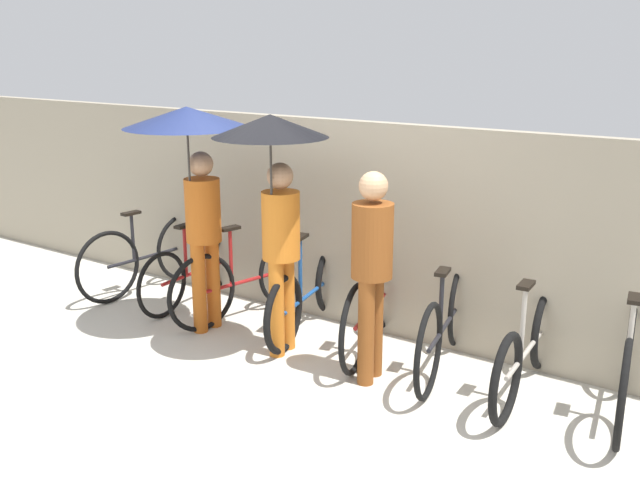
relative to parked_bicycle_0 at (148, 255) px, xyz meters
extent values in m
plane|color=beige|center=(2.42, -1.35, -0.40)|extent=(30.00, 30.00, 0.00)
cube|color=gray|center=(2.42, 0.44, 0.57)|extent=(12.85, 0.12, 1.93)
torus|color=black|center=(0.04, 0.49, -0.02)|extent=(0.11, 0.76, 0.76)
torus|color=black|center=(-0.04, -0.51, -0.02)|extent=(0.11, 0.76, 0.76)
cylinder|color=black|center=(0.00, -0.01, -0.02)|extent=(0.12, 1.01, 0.04)
cylinder|color=black|center=(-0.02, -0.18, 0.23)|extent=(0.04, 0.04, 0.50)
cube|color=black|center=(-0.02, -0.18, 0.49)|extent=(0.11, 0.21, 0.03)
cylinder|color=black|center=(0.04, 0.49, 0.31)|extent=(0.04, 0.04, 0.65)
cylinder|color=black|center=(0.04, 0.49, 0.64)|extent=(0.44, 0.07, 0.03)
torus|color=black|center=(0.67, 0.58, -0.07)|extent=(0.07, 0.66, 0.66)
torus|color=black|center=(0.71, -0.49, -0.07)|extent=(0.07, 0.66, 0.66)
cylinder|color=maroon|center=(0.69, 0.05, -0.07)|extent=(0.08, 1.07, 0.04)
cylinder|color=maroon|center=(0.70, -0.14, 0.18)|extent=(0.04, 0.04, 0.50)
cube|color=black|center=(0.70, -0.14, 0.45)|extent=(0.10, 0.20, 0.03)
cylinder|color=maroon|center=(0.67, 0.58, 0.26)|extent=(0.04, 0.04, 0.65)
cylinder|color=maroon|center=(0.67, 0.58, 0.58)|extent=(0.44, 0.05, 0.03)
torus|color=black|center=(1.50, 0.50, -0.03)|extent=(0.20, 0.73, 0.74)
torus|color=black|center=(1.27, -0.52, -0.03)|extent=(0.20, 0.73, 0.74)
cylinder|color=maroon|center=(1.38, -0.01, -0.03)|extent=(0.26, 1.02, 0.04)
cylinder|color=maroon|center=(1.35, -0.19, 0.24)|extent=(0.04, 0.04, 0.54)
cube|color=black|center=(1.35, -0.19, 0.53)|extent=(0.13, 0.21, 0.03)
cylinder|color=maroon|center=(1.50, 0.50, 0.27)|extent=(0.04, 0.04, 0.60)
cylinder|color=maroon|center=(1.50, 0.50, 0.57)|extent=(0.44, 0.12, 0.03)
torus|color=black|center=(1.97, 0.58, -0.05)|extent=(0.20, 0.70, 0.70)
torus|color=black|center=(2.18, -0.48, -0.05)|extent=(0.20, 0.70, 0.70)
cylinder|color=#19478C|center=(2.08, 0.05, -0.05)|extent=(0.25, 1.07, 0.04)
cylinder|color=#19478C|center=(2.11, -0.13, 0.24)|extent=(0.04, 0.04, 0.58)
cube|color=black|center=(2.11, -0.13, 0.55)|extent=(0.13, 0.21, 0.03)
cylinder|color=#19478C|center=(1.97, 0.58, 0.26)|extent=(0.04, 0.04, 0.61)
cylinder|color=#19478C|center=(1.97, 0.58, 0.56)|extent=(0.44, 0.11, 0.03)
torus|color=black|center=(2.64, 0.56, -0.02)|extent=(0.23, 0.74, 0.75)
torus|color=black|center=(2.90, -0.46, -0.02)|extent=(0.23, 0.74, 0.75)
cylinder|color=maroon|center=(2.77, 0.05, -0.02)|extent=(0.29, 1.03, 0.04)
cylinder|color=maroon|center=(2.81, -0.13, 0.25)|extent=(0.04, 0.04, 0.54)
cube|color=black|center=(2.81, -0.13, 0.53)|extent=(0.14, 0.22, 0.03)
cylinder|color=maroon|center=(2.64, 0.56, 0.30)|extent=(0.04, 0.04, 0.64)
cylinder|color=maroon|center=(2.64, 0.56, 0.62)|extent=(0.43, 0.13, 0.03)
torus|color=black|center=(3.35, 0.55, -0.03)|extent=(0.20, 0.74, 0.75)
torus|color=black|center=(3.57, -0.52, -0.03)|extent=(0.20, 0.74, 0.75)
cylinder|color=black|center=(3.46, 0.01, -0.03)|extent=(0.26, 1.07, 0.04)
cylinder|color=black|center=(3.50, -0.17, 0.23)|extent=(0.04, 0.04, 0.50)
cube|color=black|center=(3.50, -0.17, 0.49)|extent=(0.13, 0.21, 0.03)
cylinder|color=black|center=(3.35, 0.55, 0.27)|extent=(0.04, 0.04, 0.59)
cylinder|color=black|center=(3.35, 0.55, 0.57)|extent=(0.44, 0.12, 0.03)
torus|color=black|center=(4.12, 0.50, -0.06)|extent=(0.11, 0.68, 0.67)
torus|color=black|center=(4.19, -0.56, -0.06)|extent=(0.11, 0.68, 0.67)
cylinder|color=#A59E93|center=(4.16, -0.03, -0.06)|extent=(0.11, 1.07, 0.04)
cylinder|color=#A59E93|center=(4.17, -0.22, 0.23)|extent=(0.04, 0.04, 0.57)
cube|color=black|center=(4.17, -0.22, 0.53)|extent=(0.10, 0.21, 0.03)
cylinder|color=#A59E93|center=(4.12, 0.50, 0.28)|extent=(0.04, 0.04, 0.68)
cylinder|color=#A59E93|center=(4.12, 0.50, 0.62)|extent=(0.44, 0.06, 0.03)
torus|color=black|center=(4.77, 0.54, -0.02)|extent=(0.16, 0.75, 0.75)
torus|color=black|center=(4.92, -0.42, -0.02)|extent=(0.16, 0.75, 0.75)
cylinder|color=#A59E93|center=(4.85, 0.06, -0.02)|extent=(0.19, 0.97, 0.04)
cylinder|color=#A59E93|center=(4.87, -0.11, 0.25)|extent=(0.04, 0.04, 0.55)
cube|color=black|center=(4.87, -0.11, 0.54)|extent=(0.12, 0.21, 0.03)
cylinder|color=#A59E93|center=(4.77, 0.54, 0.32)|extent=(0.04, 0.04, 0.68)
cylinder|color=#B25619|center=(1.28, -0.37, 0.03)|extent=(0.13, 0.13, 0.85)
cylinder|color=#B25619|center=(1.27, -0.55, 0.03)|extent=(0.13, 0.13, 0.85)
cylinder|color=#B25619|center=(1.27, -0.46, 0.74)|extent=(0.32, 0.32, 0.58)
sphere|color=tan|center=(1.27, -0.46, 1.16)|extent=(0.22, 0.22, 0.22)
cylinder|color=#332D28|center=(1.27, -0.60, 1.13)|extent=(0.02, 0.02, 0.72)
cone|color=#19234C|center=(1.27, -0.60, 1.58)|extent=(1.09, 1.09, 0.18)
cylinder|color=#C66B1E|center=(2.16, -0.38, 0.02)|extent=(0.13, 0.13, 0.84)
cylinder|color=#C66B1E|center=(2.18, -0.56, 0.02)|extent=(0.13, 0.13, 0.84)
cylinder|color=#C66B1E|center=(2.17, -0.47, 0.73)|extent=(0.32, 0.32, 0.57)
sphere|color=tan|center=(2.17, -0.47, 1.15)|extent=(0.22, 0.22, 0.22)
cylinder|color=#332D28|center=(2.18, -0.61, 1.12)|extent=(0.02, 0.02, 0.71)
cone|color=black|center=(2.18, -0.61, 1.57)|extent=(0.93, 0.93, 0.18)
cylinder|color=brown|center=(3.05, -0.41, 0.03)|extent=(0.13, 0.13, 0.85)
cylinder|color=brown|center=(3.07, -0.59, 0.03)|extent=(0.13, 0.13, 0.85)
cylinder|color=brown|center=(3.06, -0.50, 0.75)|extent=(0.32, 0.32, 0.58)
sphere|color=tan|center=(3.06, -0.50, 1.17)|extent=(0.22, 0.22, 0.22)
camera|label=1|loc=(5.67, -5.02, 2.18)|focal=40.00mm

